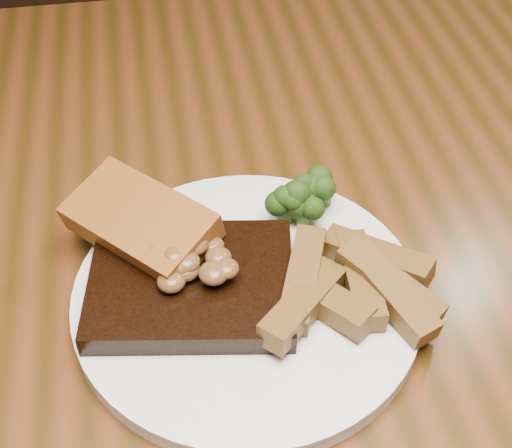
{
  "coord_description": "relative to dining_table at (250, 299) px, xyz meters",
  "views": [
    {
      "loc": [
        -0.07,
        -0.43,
        1.2
      ],
      "look_at": [
        0.0,
        -0.02,
        0.78
      ],
      "focal_mm": 50.0,
      "sensor_mm": 36.0,
      "label": 1
    }
  ],
  "objects": [
    {
      "name": "potato_wedges",
      "position": [
        0.06,
        -0.08,
        0.12
      ],
      "size": [
        0.12,
        0.12,
        0.02
      ],
      "primitive_type": null,
      "color": "brown",
      "rests_on": "plate"
    },
    {
      "name": "plate",
      "position": [
        -0.01,
        -0.08,
        0.1
      ],
      "size": [
        0.32,
        0.32,
        0.01
      ],
      "primitive_type": "cylinder",
      "rotation": [
        0.0,
        0.0,
        0.19
      ],
      "color": "silver",
      "rests_on": "dining_table"
    },
    {
      "name": "steak_bone",
      "position": [
        -0.06,
        -0.13,
        0.11
      ],
      "size": [
        0.14,
        0.03,
        0.02
      ],
      "primitive_type": "cube",
      "rotation": [
        0.0,
        0.0,
        -0.15
      ],
      "color": "#C2B196",
      "rests_on": "plate"
    },
    {
      "name": "broccoli_cluster",
      "position": [
        0.04,
        -0.0,
        0.12
      ],
      "size": [
        0.07,
        0.07,
        0.04
      ],
      "primitive_type": null,
      "color": "#1E3E0E",
      "rests_on": "plate"
    },
    {
      "name": "steak",
      "position": [
        -0.06,
        -0.07,
        0.12
      ],
      "size": [
        0.17,
        0.14,
        0.02
      ],
      "primitive_type": "cube",
      "rotation": [
        0.0,
        0.0,
        -0.15
      ],
      "color": "black",
      "rests_on": "plate"
    },
    {
      "name": "chair_far",
      "position": [
        -0.23,
        0.69,
        -0.15
      ],
      "size": [
        0.51,
        0.51,
        0.92
      ],
      "rotation": [
        0.0,
        0.0,
        2.96
      ],
      "color": "black",
      "rests_on": "ground"
    },
    {
      "name": "mushroom_pile",
      "position": [
        -0.06,
        -0.07,
        0.14
      ],
      "size": [
        0.07,
        0.07,
        0.03
      ],
      "primitive_type": null,
      "color": "brown",
      "rests_on": "steak"
    },
    {
      "name": "dining_table",
      "position": [
        0.0,
        0.0,
        0.0
      ],
      "size": [
        1.6,
        0.9,
        0.75
      ],
      "color": "#4B250F",
      "rests_on": "ground"
    },
    {
      "name": "garlic_bread",
      "position": [
        -0.09,
        -0.02,
        0.12
      ],
      "size": [
        0.13,
        0.13,
        0.03
      ],
      "primitive_type": "cube",
      "rotation": [
        0.0,
        0.0,
        -0.81
      ],
      "color": "brown",
      "rests_on": "plate"
    }
  ]
}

